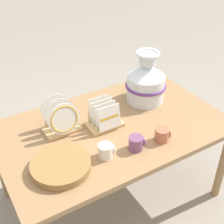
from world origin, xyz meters
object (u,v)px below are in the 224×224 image
Objects in this scene: ceramic_vase at (146,81)px; dish_rack_square_plates at (104,119)px; mug_plum_glaze at (136,143)px; dish_rack_round_plates at (61,121)px; mug_terracotta_glaze at (162,135)px; wicker_charger_stack at (61,165)px; mug_cream_glaze at (106,151)px.

dish_rack_square_plates is at bearing -163.34° from ceramic_vase.
ceramic_vase is 4.06× the size of mug_plum_glaze.
dish_rack_round_plates reaches higher than mug_terracotta_glaze.
dish_rack_round_plates is at bearing 65.07° from wicker_charger_stack.
mug_plum_glaze is at bearing -80.18° from dish_rack_square_plates.
mug_terracotta_glaze is (-0.18, -0.42, -0.11)m from ceramic_vase.
wicker_charger_stack is 0.26m from mug_cream_glaze.
dish_rack_round_plates is 0.69× the size of wicker_charger_stack.
dish_rack_square_plates is at bearing -19.27° from dish_rack_round_plates.
wicker_charger_stack is 3.56× the size of mug_terracotta_glaze.
dish_rack_round_plates is 2.44× the size of mug_cream_glaze.
mug_plum_glaze reaches higher than wicker_charger_stack.
dish_rack_square_plates is at bearing 126.56° from mug_terracotta_glaze.
wicker_charger_stack is (-0.14, -0.30, -0.06)m from dish_rack_round_plates.
ceramic_vase is 0.43m from dish_rack_square_plates.
ceramic_vase is 0.66m from mug_cream_glaze.
mug_cream_glaze is at bearing -117.95° from dish_rack_square_plates.
dish_rack_round_plates is 1.00× the size of dish_rack_square_plates.
dish_rack_round_plates is at bearing 160.73° from dish_rack_square_plates.
ceramic_vase is at bearing 34.80° from mug_cream_glaze.
dish_rack_round_plates is at bearing 128.94° from mug_plum_glaze.
ceramic_vase is at bearing 66.98° from mug_terracotta_glaze.
dish_rack_round_plates reaches higher than mug_plum_glaze.
mug_cream_glaze and mug_plum_glaze have the same top height.
mug_plum_glaze is at bearing -131.10° from ceramic_vase.
wicker_charger_stack is at bearing 170.96° from mug_cream_glaze.
ceramic_vase is 4.06× the size of mug_terracotta_glaze.
dish_rack_round_plates reaches higher than mug_cream_glaze.
mug_cream_glaze is at bearing 172.22° from mug_terracotta_glaze.
wicker_charger_stack is at bearing -151.59° from dish_rack_square_plates.
dish_rack_square_plates is 2.44× the size of mug_cream_glaze.
mug_terracotta_glaze is 1.00× the size of mug_cream_glaze.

